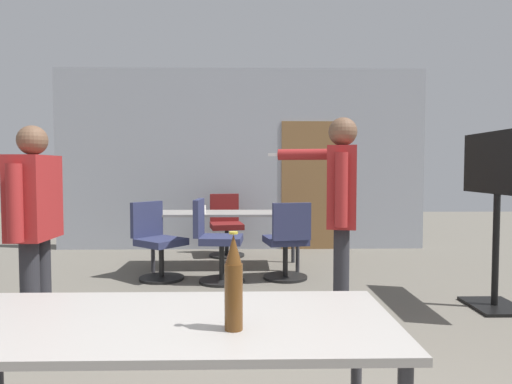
% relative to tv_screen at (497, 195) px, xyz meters
% --- Properties ---
extents(back_wall, '(5.90, 0.12, 2.89)m').
position_rel_tv_screen_xyz_m(back_wall, '(-2.37, 3.19, 0.38)').
color(back_wall, '#A3A8B2').
rests_on(back_wall, ground_plane).
extents(conference_table_near, '(1.75, 0.75, 0.73)m').
position_rel_tv_screen_xyz_m(conference_table_near, '(-2.62, -2.43, -0.40)').
color(conference_table_near, gray).
rests_on(conference_table_near, ground_plane).
extents(conference_table_far, '(1.93, 0.68, 0.73)m').
position_rel_tv_screen_xyz_m(conference_table_far, '(-2.58, 1.80, -0.40)').
color(conference_table_far, gray).
rests_on(conference_table_far, ground_plane).
extents(tv_screen, '(0.44, 1.23, 1.64)m').
position_rel_tv_screen_xyz_m(tv_screen, '(0.00, 0.00, 0.00)').
color(tv_screen, black).
rests_on(tv_screen, ground_plane).
extents(person_right_polo, '(0.74, 0.65, 1.61)m').
position_rel_tv_screen_xyz_m(person_right_polo, '(-3.88, -0.78, -0.09)').
color(person_right_polo, '#28282D').
rests_on(person_right_polo, ground_plane).
extents(person_center_tall, '(0.74, 0.71, 1.71)m').
position_rel_tv_screen_xyz_m(person_center_tall, '(-1.56, -0.49, -0.01)').
color(person_center_tall, '#28282D').
rests_on(person_center_tall, ground_plane).
extents(office_chair_mid_tucked, '(0.53, 0.59, 0.91)m').
position_rel_tv_screen_xyz_m(office_chair_mid_tucked, '(-2.62, 2.63, -0.63)').
color(office_chair_mid_tucked, black).
rests_on(office_chair_mid_tucked, ground_plane).
extents(office_chair_near_pushed, '(0.56, 0.52, 0.95)m').
position_rel_tv_screen_xyz_m(office_chair_near_pushed, '(-2.67, 1.02, -0.60)').
color(office_chair_near_pushed, black).
rests_on(office_chair_near_pushed, ground_plane).
extents(office_chair_far_left, '(0.54, 0.59, 0.91)m').
position_rel_tv_screen_xyz_m(office_chair_far_left, '(-1.84, 1.10, -0.63)').
color(office_chair_far_left, black).
rests_on(office_chair_far_left, ground_plane).
extents(office_chair_far_right, '(0.69, 0.68, 0.90)m').
position_rel_tv_screen_xyz_m(office_chair_far_right, '(-3.37, 1.21, -0.64)').
color(office_chair_far_right, black).
rests_on(office_chair_far_right, ground_plane).
extents(beer_bottle, '(0.07, 0.07, 0.35)m').
position_rel_tv_screen_xyz_m(beer_bottle, '(-2.36, -2.55, -0.16)').
color(beer_bottle, '#563314').
rests_on(beer_bottle, conference_table_near).
extents(drink_cup, '(0.08, 0.08, 0.10)m').
position_rel_tv_screen_xyz_m(drink_cup, '(-2.87, 1.69, -0.28)').
color(drink_cup, silver).
rests_on(drink_cup, conference_table_far).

